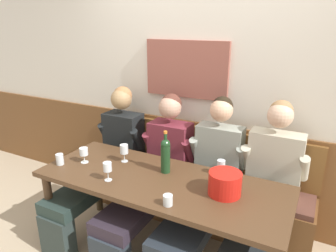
{
  "coord_description": "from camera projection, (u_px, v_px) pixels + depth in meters",
  "views": [
    {
      "loc": [
        1.06,
        -1.7,
        1.93
      ],
      "look_at": [
        -0.07,
        0.46,
        1.1
      ],
      "focal_mm": 32.69,
      "sensor_mm": 36.0,
      "label": 1
    }
  ],
  "objects": [
    {
      "name": "room_wall_back",
      "position": [
        205.0,
        79.0,
        2.97
      ],
      "size": [
        6.8,
        0.12,
        2.8
      ],
      "color": "silver",
      "rests_on": "ground"
    },
    {
      "name": "wood_wainscot_panel",
      "position": [
        200.0,
        167.0,
        3.22
      ],
      "size": [
        6.8,
        0.03,
        0.97
      ],
      "primitive_type": "cube",
      "color": "brown",
      "rests_on": "ground"
    },
    {
      "name": "wall_bench",
      "position": [
        191.0,
        193.0,
        3.11
      ],
      "size": [
        2.3,
        0.42,
        0.94
      ],
      "color": "brown",
      "rests_on": "ground"
    },
    {
      "name": "dining_table",
      "position": [
        160.0,
        189.0,
        2.44
      ],
      "size": [
        2.0,
        0.77,
        0.75
      ],
      "color": "#4C321E",
      "rests_on": "ground"
    },
    {
      "name": "person_center_right_seat",
      "position": [
        107.0,
        156.0,
        3.08
      ],
      "size": [
        0.49,
        1.2,
        1.31
      ],
      "color": "#2C3735",
      "rests_on": "ground"
    },
    {
      "name": "person_left_seat",
      "position": [
        155.0,
        169.0,
        2.83
      ],
      "size": [
        0.51,
        1.21,
        1.29
      ],
      "color": "#29323B",
      "rests_on": "ground"
    },
    {
      "name": "person_center_left_seat",
      "position": [
        206.0,
        184.0,
        2.59
      ],
      "size": [
        0.52,
        1.2,
        1.32
      ],
      "color": "#352638",
      "rests_on": "ground"
    },
    {
      "name": "person_right_seat",
      "position": [
        265.0,
        198.0,
        2.37
      ],
      "size": [
        0.54,
        1.2,
        1.34
      ],
      "color": "#282441",
      "rests_on": "ground"
    },
    {
      "name": "ice_bucket",
      "position": [
        225.0,
        183.0,
        2.18
      ],
      "size": [
        0.24,
        0.24,
        0.17
      ],
      "primitive_type": "cylinder",
      "color": "red",
      "rests_on": "dining_table"
    },
    {
      "name": "wine_bottle_clear_water",
      "position": [
        165.0,
        155.0,
        2.48
      ],
      "size": [
        0.08,
        0.08,
        0.36
      ],
      "color": "#1B3C1F",
      "rests_on": "dining_table"
    },
    {
      "name": "wine_glass_mid_right",
      "position": [
        221.0,
        165.0,
        2.46
      ],
      "size": [
        0.07,
        0.07,
        0.13
      ],
      "color": "silver",
      "rests_on": "dining_table"
    },
    {
      "name": "wine_glass_near_bucket",
      "position": [
        107.0,
        168.0,
        2.37
      ],
      "size": [
        0.07,
        0.07,
        0.15
      ],
      "color": "silver",
      "rests_on": "dining_table"
    },
    {
      "name": "wine_glass_center_rear",
      "position": [
        84.0,
        152.0,
        2.67
      ],
      "size": [
        0.07,
        0.07,
        0.14
      ],
      "color": "silver",
      "rests_on": "dining_table"
    },
    {
      "name": "wine_glass_left_end",
      "position": [
        124.0,
        150.0,
        2.69
      ],
      "size": [
        0.07,
        0.07,
        0.16
      ],
      "color": "silver",
      "rests_on": "dining_table"
    },
    {
      "name": "water_tumbler_right",
      "position": [
        60.0,
        159.0,
        2.65
      ],
      "size": [
        0.07,
        0.07,
        0.1
      ],
      "primitive_type": "cylinder",
      "color": "silver",
      "rests_on": "dining_table"
    },
    {
      "name": "water_tumbler_left",
      "position": [
        168.0,
        200.0,
        2.06
      ],
      "size": [
        0.07,
        0.07,
        0.08
      ],
      "primitive_type": "cylinder",
      "color": "silver",
      "rests_on": "dining_table"
    }
  ]
}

